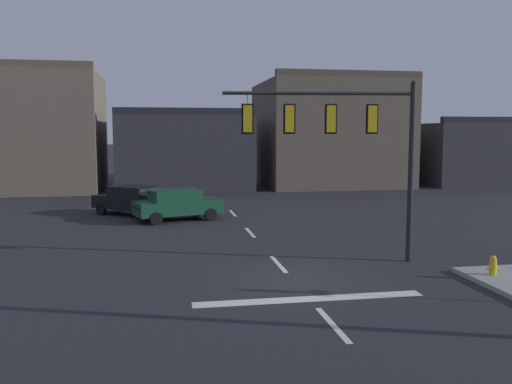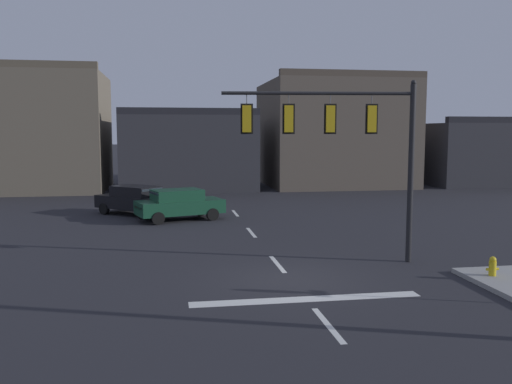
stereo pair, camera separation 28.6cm
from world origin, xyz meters
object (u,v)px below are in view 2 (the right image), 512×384
(signal_mast_near_side, at_px, (345,134))
(fire_hydrant, at_px, (492,270))
(car_lot_middle, at_px, (179,204))
(car_lot_nearside, at_px, (135,199))

(signal_mast_near_side, xyz_separation_m, fire_hydrant, (3.80, -2.99, -4.15))
(signal_mast_near_side, xyz_separation_m, car_lot_middle, (-5.46, 10.12, -3.62))
(signal_mast_near_side, bearing_deg, fire_hydrant, -38.22)
(car_lot_middle, xyz_separation_m, fire_hydrant, (9.25, -13.11, -0.53))
(signal_mast_near_side, height_order, car_lot_middle, signal_mast_near_side)
(car_lot_nearside, height_order, fire_hydrant, car_lot_nearside)
(car_lot_middle, bearing_deg, fire_hydrant, -54.78)
(car_lot_middle, height_order, fire_hydrant, car_lot_middle)
(car_lot_nearside, bearing_deg, fire_hydrant, -52.83)
(car_lot_nearside, relative_size, car_lot_middle, 0.94)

